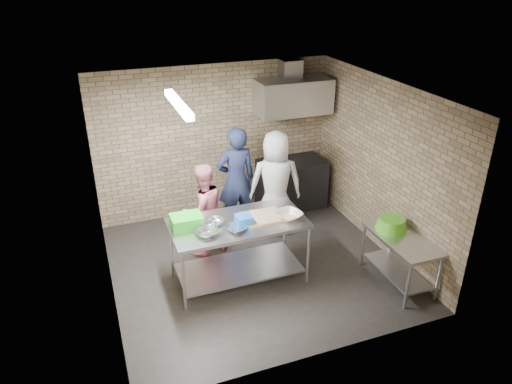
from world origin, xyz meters
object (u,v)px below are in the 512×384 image
(woman_pink, at_px, (203,210))
(woman_white, at_px, (276,183))
(side_counter, at_px, (399,260))
(man_navy, at_px, (236,180))
(prep_table, at_px, (239,251))
(green_basin, at_px, (391,224))
(green_crate, at_px, (187,221))
(bottle_red, at_px, (291,97))
(stove, at_px, (291,184))
(blue_tub, at_px, (244,220))

(woman_pink, bearing_deg, woman_white, 175.18)
(side_counter, bearing_deg, man_navy, 126.37)
(prep_table, bearing_deg, green_basin, -16.63)
(green_crate, distance_m, green_basin, 2.91)
(side_counter, relative_size, woman_pink, 0.79)
(man_navy, relative_size, woman_pink, 1.21)
(bottle_red, xyz_separation_m, woman_pink, (-2.01, -1.25, -1.27))
(prep_table, relative_size, woman_white, 1.06)
(stove, distance_m, blue_tub, 2.62)
(green_basin, xyz_separation_m, man_navy, (-1.66, 2.04, 0.08))
(side_counter, height_order, man_navy, man_navy)
(side_counter, bearing_deg, green_basin, 94.57)
(woman_white, bearing_deg, side_counter, 134.51)
(woman_pink, bearing_deg, prep_table, 93.03)
(side_counter, distance_m, blue_tub, 2.31)
(prep_table, bearing_deg, woman_pink, 108.38)
(bottle_red, distance_m, woman_pink, 2.69)
(prep_table, height_order, green_basin, prep_table)
(stove, xyz_separation_m, green_basin, (0.43, -2.50, 0.38))
(stove, xyz_separation_m, green_crate, (-2.37, -1.75, 0.59))
(prep_table, xyz_separation_m, woman_pink, (-0.29, 0.86, 0.28))
(prep_table, relative_size, woman_pink, 1.26)
(green_basin, bearing_deg, prep_table, 163.37)
(blue_tub, height_order, bottle_red, bottle_red)
(woman_pink, xyz_separation_m, woman_white, (1.31, 0.24, 0.14))
(stove, bearing_deg, woman_white, -130.08)
(prep_table, bearing_deg, woman_white, 47.05)
(side_counter, xyz_separation_m, stove, (-0.45, 2.75, 0.08))
(bottle_red, bearing_deg, blue_tub, -127.11)
(green_crate, xyz_separation_m, green_basin, (2.80, -0.75, -0.20))
(bottle_red, xyz_separation_m, man_navy, (-1.28, -0.70, -1.11))
(green_crate, bearing_deg, green_basin, -14.94)
(green_basin, bearing_deg, green_crate, 165.06)
(side_counter, bearing_deg, stove, 99.29)
(woman_white, bearing_deg, bottle_red, -109.07)
(blue_tub, bearing_deg, man_navy, 75.51)
(woman_white, bearing_deg, blue_tub, 66.49)
(man_navy, distance_m, woman_white, 0.66)
(prep_table, height_order, woman_white, woman_white)
(side_counter, height_order, woman_white, woman_white)
(prep_table, bearing_deg, bottle_red, 50.78)
(prep_table, relative_size, blue_tub, 9.00)
(stove, bearing_deg, bottle_red, 78.23)
(side_counter, bearing_deg, green_crate, 160.53)
(prep_table, height_order, man_navy, man_navy)
(stove, bearing_deg, green_crate, -143.57)
(green_basin, bearing_deg, blue_tub, 165.58)
(stove, xyz_separation_m, blue_tub, (-1.62, -1.97, 0.57))
(blue_tub, xyz_separation_m, bottle_red, (1.67, 2.21, 1.01))
(side_counter, relative_size, green_crate, 2.84)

